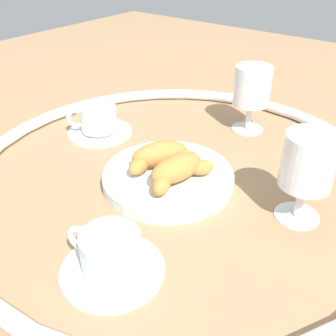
% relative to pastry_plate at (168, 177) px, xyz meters
% --- Properties ---
extents(ground_plane, '(2.20, 2.20, 0.00)m').
position_rel_pastry_plate_xyz_m(ground_plane, '(-0.03, 0.00, -0.01)').
color(ground_plane, '#997551').
extents(table_chrome_rim, '(0.75, 0.75, 0.02)m').
position_rel_pastry_plate_xyz_m(table_chrome_rim, '(-0.03, 0.00, -0.00)').
color(table_chrome_rim, silver).
rests_on(table_chrome_rim, ground_plane).
extents(pastry_plate, '(0.23, 0.23, 0.02)m').
position_rel_pastry_plate_xyz_m(pastry_plate, '(0.00, 0.00, 0.00)').
color(pastry_plate, silver).
rests_on(pastry_plate, ground_plane).
extents(croissant_large, '(0.12, 0.11, 0.04)m').
position_rel_pastry_plate_xyz_m(croissant_large, '(-0.01, -0.02, 0.03)').
color(croissant_large, '#BC7A38').
rests_on(croissant_large, pastry_plate).
extents(croissant_small, '(0.13, 0.08, 0.04)m').
position_rel_pastry_plate_xyz_m(croissant_small, '(0.01, 0.03, 0.03)').
color(croissant_small, '#BC7A38').
rests_on(croissant_small, pastry_plate).
extents(coffee_cup_near, '(0.14, 0.14, 0.06)m').
position_rel_pastry_plate_xyz_m(coffee_cup_near, '(0.20, 0.07, 0.01)').
color(coffee_cup_near, silver).
rests_on(coffee_cup_near, ground_plane).
extents(coffee_cup_far, '(0.14, 0.14, 0.06)m').
position_rel_pastry_plate_xyz_m(coffee_cup_far, '(-0.06, -0.23, 0.01)').
color(coffee_cup_far, silver).
rests_on(coffee_cup_far, ground_plane).
extents(juice_glass_left, '(0.08, 0.08, 0.14)m').
position_rel_pastry_plate_xyz_m(juice_glass_left, '(-0.27, 0.01, 0.08)').
color(juice_glass_left, white).
rests_on(juice_glass_left, ground_plane).
extents(juice_glass_right, '(0.08, 0.08, 0.14)m').
position_rel_pastry_plate_xyz_m(juice_glass_right, '(-0.05, 0.21, 0.08)').
color(juice_glass_right, white).
rests_on(juice_glass_right, ground_plane).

